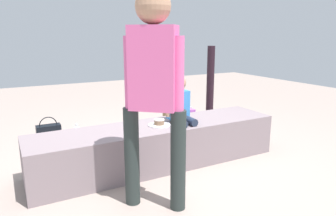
{
  "coord_description": "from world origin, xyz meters",
  "views": [
    {
      "loc": [
        -1.32,
        -2.65,
        1.28
      ],
      "look_at": [
        -0.08,
        -0.34,
        0.67
      ],
      "focal_mm": 33.23,
      "sensor_mm": 36.0,
      "label": 1
    }
  ],
  "objects_px": {
    "water_bottle_near_gift": "(165,130)",
    "party_cup_red": "(123,129)",
    "gift_bag": "(187,122)",
    "cake_plate": "(159,123)",
    "water_bottle_far_side": "(77,133)",
    "cake_box_white": "(89,148)",
    "handbag_black_leather": "(49,132)",
    "handbag_brown_canvas": "(173,116)",
    "child_seated": "(179,102)",
    "adult_standing": "(154,82)"
  },
  "relations": [
    {
      "from": "water_bottle_far_side",
      "to": "water_bottle_near_gift",
      "type": "bearing_deg",
      "value": -20.31
    },
    {
      "from": "party_cup_red",
      "to": "child_seated",
      "type": "bearing_deg",
      "value": -81.95
    },
    {
      "from": "child_seated",
      "to": "party_cup_red",
      "type": "height_order",
      "value": "child_seated"
    },
    {
      "from": "water_bottle_near_gift",
      "to": "party_cup_red",
      "type": "xyz_separation_m",
      "value": [
        -0.42,
        0.41,
        -0.03
      ]
    },
    {
      "from": "handbag_brown_canvas",
      "to": "water_bottle_far_side",
      "type": "bearing_deg",
      "value": -178.0
    },
    {
      "from": "cake_plate",
      "to": "gift_bag",
      "type": "bearing_deg",
      "value": 43.48
    },
    {
      "from": "child_seated",
      "to": "handbag_black_leather",
      "type": "xyz_separation_m",
      "value": [
        -1.09,
        1.39,
        -0.54
      ]
    },
    {
      "from": "gift_bag",
      "to": "water_bottle_near_gift",
      "type": "relative_size",
      "value": 1.98
    },
    {
      "from": "party_cup_red",
      "to": "cake_box_white",
      "type": "xyz_separation_m",
      "value": [
        -0.6,
        -0.55,
        0.02
      ]
    },
    {
      "from": "gift_bag",
      "to": "cake_box_white",
      "type": "relative_size",
      "value": 1.26
    },
    {
      "from": "child_seated",
      "to": "cake_plate",
      "type": "xyz_separation_m",
      "value": [
        -0.23,
        -0.01,
        -0.19
      ]
    },
    {
      "from": "adult_standing",
      "to": "party_cup_red",
      "type": "relative_size",
      "value": 15.61
    },
    {
      "from": "cake_box_white",
      "to": "gift_bag",
      "type": "bearing_deg",
      "value": 3.78
    },
    {
      "from": "water_bottle_near_gift",
      "to": "water_bottle_far_side",
      "type": "distance_m",
      "value": 1.11
    },
    {
      "from": "water_bottle_far_side",
      "to": "party_cup_red",
      "type": "bearing_deg",
      "value": 2.23
    },
    {
      "from": "adult_standing",
      "to": "party_cup_red",
      "type": "height_order",
      "value": "adult_standing"
    },
    {
      "from": "gift_bag",
      "to": "handbag_black_leather",
      "type": "relative_size",
      "value": 1.27
    },
    {
      "from": "gift_bag",
      "to": "party_cup_red",
      "type": "relative_size",
      "value": 3.63
    },
    {
      "from": "child_seated",
      "to": "handbag_brown_canvas",
      "type": "height_order",
      "value": "child_seated"
    },
    {
      "from": "handbag_brown_canvas",
      "to": "water_bottle_near_gift",
      "type": "bearing_deg",
      "value": -130.12
    },
    {
      "from": "adult_standing",
      "to": "cake_box_white",
      "type": "height_order",
      "value": "adult_standing"
    },
    {
      "from": "water_bottle_near_gift",
      "to": "cake_box_white",
      "type": "relative_size",
      "value": 0.64
    },
    {
      "from": "adult_standing",
      "to": "gift_bag",
      "type": "bearing_deg",
      "value": 50.47
    },
    {
      "from": "child_seated",
      "to": "gift_bag",
      "type": "xyz_separation_m",
      "value": [
        0.56,
        0.74,
        -0.46
      ]
    },
    {
      "from": "adult_standing",
      "to": "handbag_black_leather",
      "type": "relative_size",
      "value": 5.45
    },
    {
      "from": "child_seated",
      "to": "gift_bag",
      "type": "bearing_deg",
      "value": 52.67
    },
    {
      "from": "child_seated",
      "to": "party_cup_red",
      "type": "bearing_deg",
      "value": 98.05
    },
    {
      "from": "child_seated",
      "to": "handbag_brown_canvas",
      "type": "relative_size",
      "value": 1.37
    },
    {
      "from": "adult_standing",
      "to": "handbag_brown_canvas",
      "type": "distance_m",
      "value": 2.4
    },
    {
      "from": "handbag_black_leather",
      "to": "adult_standing",
      "type": "bearing_deg",
      "value": -76.49
    },
    {
      "from": "gift_bag",
      "to": "cake_plate",
      "type": "bearing_deg",
      "value": -136.52
    },
    {
      "from": "water_bottle_near_gift",
      "to": "party_cup_red",
      "type": "bearing_deg",
      "value": 135.79
    },
    {
      "from": "handbag_black_leather",
      "to": "handbag_brown_canvas",
      "type": "bearing_deg",
      "value": -5.57
    },
    {
      "from": "cake_box_white",
      "to": "handbag_brown_canvas",
      "type": "xyz_separation_m",
      "value": [
        1.39,
        0.57,
        0.06
      ]
    },
    {
      "from": "adult_standing",
      "to": "water_bottle_near_gift",
      "type": "relative_size",
      "value": 8.53
    },
    {
      "from": "cake_plate",
      "to": "handbag_brown_canvas",
      "type": "bearing_deg",
      "value": 55.46
    },
    {
      "from": "adult_standing",
      "to": "cake_box_white",
      "type": "bearing_deg",
      "value": 97.47
    },
    {
      "from": "gift_bag",
      "to": "cake_box_white",
      "type": "height_order",
      "value": "gift_bag"
    },
    {
      "from": "water_bottle_far_side",
      "to": "cake_box_white",
      "type": "relative_size",
      "value": 0.74
    },
    {
      "from": "cake_plate",
      "to": "gift_bag",
      "type": "relative_size",
      "value": 0.6
    },
    {
      "from": "water_bottle_near_gift",
      "to": "party_cup_red",
      "type": "distance_m",
      "value": 0.59
    },
    {
      "from": "water_bottle_near_gift",
      "to": "handbag_black_leather",
      "type": "height_order",
      "value": "handbag_black_leather"
    },
    {
      "from": "water_bottle_far_side",
      "to": "cake_box_white",
      "type": "xyz_separation_m",
      "value": [
        0.02,
        -0.52,
        -0.03
      ]
    },
    {
      "from": "handbag_black_leather",
      "to": "cake_box_white",
      "type": "bearing_deg",
      "value": -66.51
    },
    {
      "from": "handbag_brown_canvas",
      "to": "cake_box_white",
      "type": "bearing_deg",
      "value": -157.64
    },
    {
      "from": "child_seated",
      "to": "cake_plate",
      "type": "bearing_deg",
      "value": -176.63
    },
    {
      "from": "gift_bag",
      "to": "cake_box_white",
      "type": "xyz_separation_m",
      "value": [
        -1.33,
        -0.09,
        -0.1
      ]
    },
    {
      "from": "adult_standing",
      "to": "water_bottle_near_gift",
      "type": "height_order",
      "value": "adult_standing"
    },
    {
      "from": "child_seated",
      "to": "water_bottle_near_gift",
      "type": "bearing_deg",
      "value": 72.14
    },
    {
      "from": "handbag_black_leather",
      "to": "handbag_brown_canvas",
      "type": "distance_m",
      "value": 1.72
    }
  ]
}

